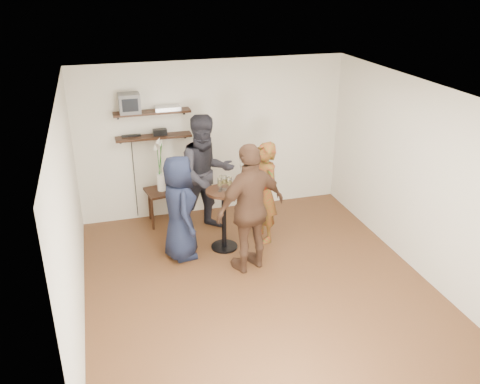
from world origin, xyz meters
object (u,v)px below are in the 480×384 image
object	(u,v)px
side_table	(162,196)
person_brown	(251,208)
dvd_deck	(167,108)
radio	(160,132)
person_dark	(206,175)
person_plaid	(264,193)
drinks_table	(224,211)
crt_monitor	(129,103)
person_navy	(179,208)

from	to	relation	value
side_table	person_brown	bearing A→B (deg)	-60.24
dvd_deck	side_table	size ratio (longest dim) A/B	0.68
side_table	radio	bearing A→B (deg)	73.03
person_dark	person_brown	bearing A→B (deg)	-85.38
person_plaid	drinks_table	bearing A→B (deg)	-90.00
crt_monitor	person_navy	world-z (taller)	crt_monitor
person_navy	drinks_table	bearing A→B (deg)	-90.00
crt_monitor	drinks_table	size ratio (longest dim) A/B	0.34
side_table	person_dark	world-z (taller)	person_dark
person_brown	person_plaid	bearing A→B (deg)	-140.04
person_dark	dvd_deck	bearing A→B (deg)	117.76
dvd_deck	person_brown	size ratio (longest dim) A/B	0.22
person_plaid	person_navy	size ratio (longest dim) A/B	1.01
crt_monitor	person_brown	xyz separation A→B (m)	(1.37, -1.90, -1.10)
crt_monitor	dvd_deck	xyz separation A→B (m)	(0.58, 0.00, -0.12)
dvd_deck	radio	distance (m)	0.41
person_dark	person_navy	bearing A→B (deg)	-137.51
side_table	person_dark	xyz separation A→B (m)	(0.66, -0.43, 0.46)
radio	person_plaid	xyz separation A→B (m)	(1.38, -1.16, -0.73)
person_navy	person_dark	bearing A→B (deg)	-42.49
radio	person_plaid	bearing A→B (deg)	-40.14
crt_monitor	person_plaid	xyz separation A→B (m)	(1.81, -1.16, -1.23)
person_plaid	side_table	bearing A→B (deg)	-133.38
drinks_table	person_navy	distance (m)	0.69
crt_monitor	person_navy	bearing A→B (deg)	-69.81
crt_monitor	person_plaid	bearing A→B (deg)	-32.62
drinks_table	person_brown	distance (m)	0.74
person_plaid	dvd_deck	bearing A→B (deg)	-142.03
radio	crt_monitor	bearing A→B (deg)	180.00
person_dark	person_brown	size ratio (longest dim) A/B	1.04
radio	person_dark	distance (m)	1.02
dvd_deck	person_dark	xyz separation A→B (m)	(0.46, -0.60, -0.94)
person_dark	person_navy	size ratio (longest dim) A/B	1.23
dvd_deck	radio	xyz separation A→B (m)	(-0.14, 0.00, -0.38)
radio	person_plaid	distance (m)	1.94
dvd_deck	side_table	world-z (taller)	dvd_deck
radio	person_plaid	size ratio (longest dim) A/B	0.14
person_dark	person_navy	world-z (taller)	person_dark
crt_monitor	radio	distance (m)	0.66
side_table	person_brown	size ratio (longest dim) A/B	0.32
person_dark	person_plaid	bearing A→B (deg)	-45.41
radio	person_brown	bearing A→B (deg)	-63.85
side_table	person_plaid	world-z (taller)	person_plaid
drinks_table	person_plaid	xyz separation A→B (m)	(0.66, 0.10, 0.18)
radio	person_navy	xyz separation A→B (m)	(0.05, -1.32, -0.74)
drinks_table	person_brown	world-z (taller)	person_brown
side_table	drinks_table	distance (m)	1.34
person_brown	drinks_table	bearing A→B (deg)	-90.00
person_plaid	person_brown	distance (m)	0.87
dvd_deck	person_dark	distance (m)	1.21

